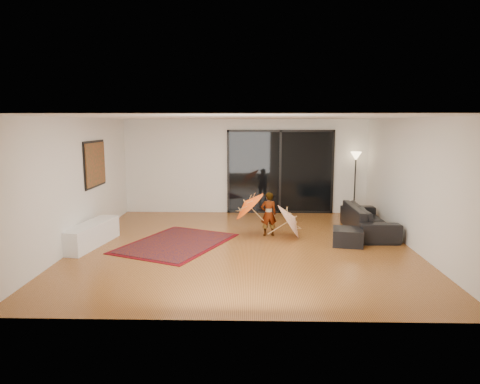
{
  "coord_description": "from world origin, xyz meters",
  "views": [
    {
      "loc": [
        0.14,
        -8.8,
        2.57
      ],
      "look_at": [
        -0.08,
        0.4,
        1.1
      ],
      "focal_mm": 32.0,
      "sensor_mm": 36.0,
      "label": 1
    }
  ],
  "objects_px": {
    "sofa": "(368,219)",
    "child": "(269,214)",
    "media_console": "(91,234)",
    "ottoman": "(348,237)"
  },
  "relations": [
    {
      "from": "sofa",
      "to": "child",
      "type": "height_order",
      "value": "child"
    },
    {
      "from": "ottoman",
      "to": "child",
      "type": "height_order",
      "value": "child"
    },
    {
      "from": "ottoman",
      "to": "child",
      "type": "distance_m",
      "value": 1.86
    },
    {
      "from": "media_console",
      "to": "sofa",
      "type": "bearing_deg",
      "value": 20.43
    },
    {
      "from": "sofa",
      "to": "child",
      "type": "xyz_separation_m",
      "value": [
        -2.39,
        -0.32,
        0.19
      ]
    },
    {
      "from": "sofa",
      "to": "child",
      "type": "distance_m",
      "value": 2.41
    },
    {
      "from": "media_console",
      "to": "child",
      "type": "xyz_separation_m",
      "value": [
        3.81,
        0.92,
        0.27
      ]
    },
    {
      "from": "media_console",
      "to": "sofa",
      "type": "xyz_separation_m",
      "value": [
        6.2,
        1.24,
        0.08
      ]
    },
    {
      "from": "media_console",
      "to": "child",
      "type": "bearing_deg",
      "value": 22.7
    },
    {
      "from": "media_console",
      "to": "child",
      "type": "relative_size",
      "value": 1.7
    }
  ]
}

